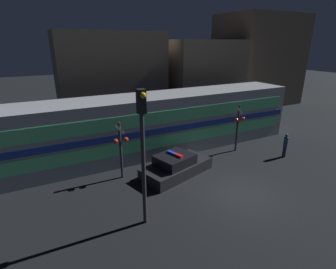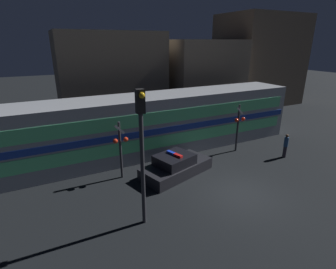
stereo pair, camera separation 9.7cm
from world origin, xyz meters
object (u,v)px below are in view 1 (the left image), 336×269
object	(u,v)px
train	(161,123)
pedestrian	(285,145)
police_car	(176,166)
traffic_light_corner	(143,144)
crossing_signal_near	(238,125)

from	to	relation	value
train	pedestrian	xyz separation A→B (m)	(6.83, -4.99, -1.16)
police_car	traffic_light_corner	world-z (taller)	traffic_light_corner
train	police_car	world-z (taller)	train
pedestrian	police_car	bearing A→B (deg)	171.17
train	traffic_light_corner	bearing A→B (deg)	-120.53
police_car	pedestrian	bearing A→B (deg)	-25.20
police_car	crossing_signal_near	size ratio (longest dim) A/B	1.39
train	traffic_light_corner	xyz separation A→B (m)	(-4.14, -7.01, 1.61)
pedestrian	crossing_signal_near	bearing A→B (deg)	133.14
crossing_signal_near	train	bearing A→B (deg)	150.13
traffic_light_corner	police_car	bearing A→B (deg)	44.37
police_car	crossing_signal_near	distance (m)	5.80
train	traffic_light_corner	world-z (taller)	traffic_light_corner
police_car	pedestrian	xyz separation A→B (m)	(7.67, -1.19, 0.33)
pedestrian	train	bearing A→B (deg)	143.85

